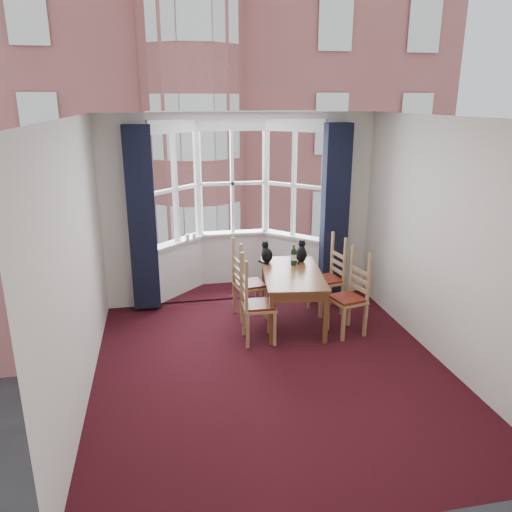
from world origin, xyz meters
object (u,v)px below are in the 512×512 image
object	(u,v)px
cat_left	(267,254)
candle_short	(194,237)
chair_right_far	(332,280)
cat_right	(301,253)
dining_table	(292,278)
chair_left_near	(252,307)
chair_right_near	(353,299)
candle_tall	(187,237)
chair_left_far	(244,286)
wine_bottle	(294,256)

from	to	relation	value
cat_left	candle_short	size ratio (longest dim) A/B	3.16
cat_left	candle_short	bearing A→B (deg)	138.22
chair_right_far	cat_right	world-z (taller)	cat_right
dining_table	chair_left_near	bearing A→B (deg)	-143.70
chair_right_near	candle_tall	distance (m)	2.76
candle_short	cat_left	bearing A→B (deg)	-41.78
chair_right_near	cat_right	distance (m)	1.09
chair_left_far	chair_right_far	world-z (taller)	same
chair_right_far	candle_tall	distance (m)	2.31
chair_right_near	cat_right	xyz separation A→B (m)	(-0.45, 0.92, 0.37)
dining_table	chair_right_near	bearing A→B (deg)	-34.50
chair_left_near	wine_bottle	world-z (taller)	wine_bottle
wine_bottle	candle_tall	xyz separation A→B (m)	(-1.42, 1.05, 0.06)
dining_table	chair_left_far	bearing A→B (deg)	157.72
chair_right_near	cat_right	size ratio (longest dim) A/B	2.87
cat_right	wine_bottle	xyz separation A→B (m)	(-0.15, -0.15, 0.01)
chair_left_near	dining_table	bearing A→B (deg)	36.30
dining_table	chair_left_near	xyz separation A→B (m)	(-0.66, -0.48, -0.17)
dining_table	candle_tall	size ratio (longest dim) A/B	14.74
chair_right_far	wine_bottle	xyz separation A→B (m)	(-0.57, 0.04, 0.39)
chair_right_near	candle_short	bearing A→B (deg)	136.03
chair_left_near	chair_right_near	bearing A→B (deg)	0.18
chair_left_near	candle_tall	size ratio (longest dim) A/B	8.75
chair_left_far	candle_tall	xyz separation A→B (m)	(-0.70, 1.08, 0.45)
chair_left_near	chair_right_near	world-z (taller)	same
chair_left_near	chair_right_far	world-z (taller)	same
chair_left_near	cat_left	bearing A→B (deg)	67.72
candle_short	cat_right	bearing A→B (deg)	-32.36
wine_bottle	candle_short	size ratio (longest dim) A/B	3.14
chair_left_near	cat_left	world-z (taller)	cat_left
cat_right	wine_bottle	bearing A→B (deg)	-135.70
dining_table	candle_tall	distance (m)	1.91
dining_table	wine_bottle	world-z (taller)	wine_bottle
cat_right	wine_bottle	world-z (taller)	cat_right
chair_left_near	wine_bottle	distance (m)	1.15
dining_table	cat_right	bearing A→B (deg)	61.13
chair_left_far	cat_left	xyz separation A→B (m)	(0.38, 0.25, 0.37)
cat_left	candle_short	distance (m)	1.31
chair_left_far	cat_left	size ratio (longest dim) A/B	2.94
chair_right_far	candle_short	world-z (taller)	candle_short
wine_bottle	chair_right_far	bearing A→B (deg)	-3.54
chair_left_far	cat_right	distance (m)	0.97
cat_right	chair_left_far	bearing A→B (deg)	-168.17
cat_left	cat_right	world-z (taller)	cat_right
chair_right_far	wine_bottle	size ratio (longest dim) A/B	2.96
chair_right_near	candle_short	distance (m)	2.71
dining_table	candle_tall	xyz separation A→B (m)	(-1.33, 1.34, 0.28)
chair_left_near	chair_right_near	size ratio (longest dim) A/B	1.00
chair_left_near	cat_right	size ratio (longest dim) A/B	2.87
cat_left	cat_right	size ratio (longest dim) A/B	0.97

